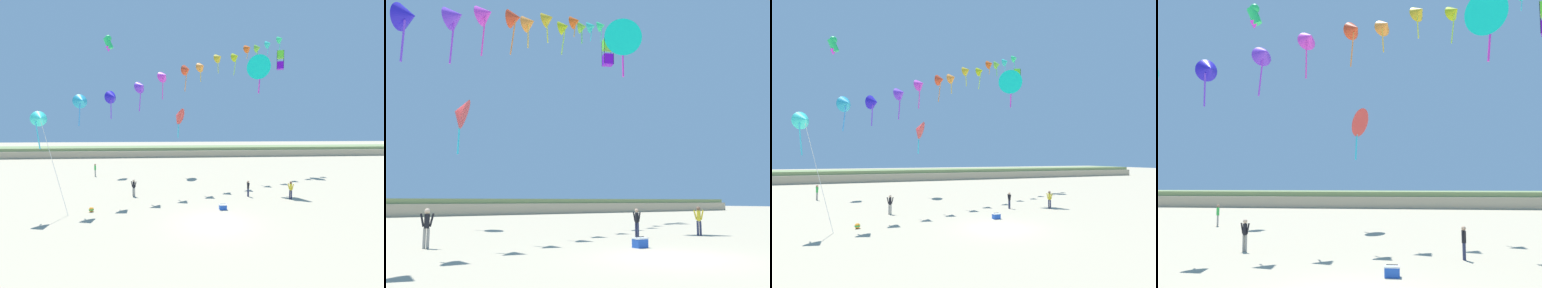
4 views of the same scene
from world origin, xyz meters
TOP-DOWN VIEW (x-y plane):
  - dune_ridge at (0.00, 46.40)m, footprint 120.00×10.57m
  - person_near_left at (-12.79, 18.74)m, footprint 0.37×0.55m
  - person_mid_center at (4.38, 6.49)m, footprint 0.21×0.53m
  - person_far_left at (-6.24, 7.55)m, footprint 0.56×0.26m
  - kite_banner_string at (0.98, 12.36)m, footprint 27.68×20.63m
  - large_kite_mid_trail at (-11.69, 22.92)m, footprint 1.59×1.18m
  - large_kite_high_solo at (6.58, 9.95)m, footprint 2.62×2.26m
  - large_kite_outer_drift at (-1.63, 18.24)m, footprint 2.20×2.60m
  - beach_cooler at (1.20, 2.86)m, footprint 0.58×0.41m

SIDE VIEW (x-z plane):
  - beach_cooler at x=1.20m, z-range -0.02..0.45m
  - person_mid_center at x=4.38m, z-range 0.12..1.63m
  - person_far_left at x=-6.24m, z-range 0.13..1.75m
  - person_near_left at x=-12.79m, z-range 0.13..1.82m
  - dune_ridge at x=0.00m, z-range -0.01..2.19m
  - large_kite_outer_drift at x=-1.63m, z-range 6.06..10.21m
  - large_kite_high_solo at x=6.58m, z-range 10.77..14.78m
  - kite_banner_string at x=0.98m, z-range 3.16..23.87m
  - large_kite_mid_trail at x=-11.69m, z-range 17.87..20.25m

